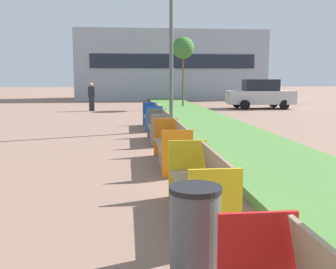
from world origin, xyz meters
TOP-DOWN VIEW (x-y plane):
  - planter_grass_strip at (3.20, 12.00)m, footprint 2.80×120.00m
  - building_backdrop at (4.00, 38.91)m, footprint 16.99×6.74m
  - bench_yellow_frame at (0.94, 6.65)m, footprint 0.65×2.07m
  - bench_orange_frame at (0.94, 10.07)m, footprint 0.65×2.27m
  - bench_grey_frame at (0.94, 13.38)m, footprint 0.65×1.93m
  - bench_blue_frame at (0.94, 16.67)m, footprint 0.65×2.30m
  - litter_bin at (0.55, 4.92)m, footprint 0.50×0.50m
  - street_lamp_post at (1.55, 15.77)m, footprint 0.24×0.44m
  - sapling_tree_far at (3.46, 26.06)m, footprint 1.36×1.36m
  - pedestrian_walking at (-2.15, 25.16)m, footprint 0.53×0.24m
  - parked_car_distant at (8.44, 25.92)m, footprint 4.33×2.11m

SIDE VIEW (x-z plane):
  - planter_grass_strip at x=3.20m, z-range 0.00..0.18m
  - bench_grey_frame at x=0.94m, z-range -0.11..0.83m
  - bench_yellow_frame at x=0.94m, z-range -0.10..0.84m
  - bench_orange_frame at x=0.94m, z-range -0.10..0.84m
  - bench_blue_frame at x=0.94m, z-range -0.10..0.84m
  - litter_bin at x=0.55m, z-range 0.00..0.95m
  - pedestrian_walking at x=-2.15m, z-range 0.01..1.68m
  - parked_car_distant at x=8.44m, z-range -0.02..1.84m
  - building_backdrop at x=4.00m, z-range 0.00..6.15m
  - sapling_tree_far at x=3.46m, z-range 1.53..6.01m
  - street_lamp_post at x=1.55m, z-range 0.38..7.94m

